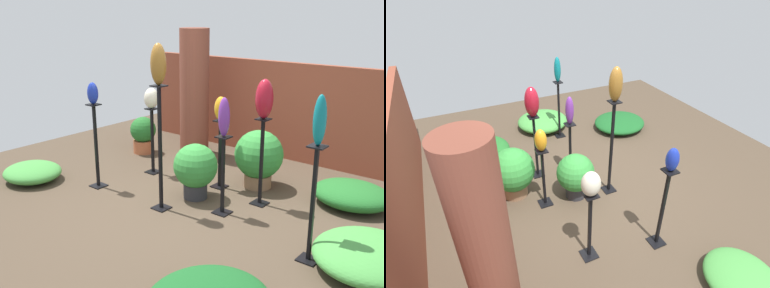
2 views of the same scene
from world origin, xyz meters
TOP-DOWN VIEW (x-y plane):
  - ground_plane at (0.00, 0.00)m, footprint 8.00×8.00m
  - brick_wall_back at (0.00, 2.45)m, footprint 5.60×0.12m
  - brick_pillar at (-1.34, 1.69)m, footprint 0.50×0.50m
  - pedestal_cobalt at (-1.40, -0.41)m, footprint 0.20×0.20m
  - pedestal_teal at (1.81, -0.33)m, footprint 0.20×0.20m
  - pedestal_amber at (-0.04, 0.68)m, footprint 0.20×0.20m
  - pedestal_violet at (0.49, 0.01)m, footprint 0.20×0.20m
  - pedestal_ruby at (0.70, 0.54)m, footprint 0.20×0.20m
  - pedestal_bronze at (-0.19, -0.38)m, footprint 0.20×0.20m
  - pedestal_ivory at (-1.19, 0.50)m, footprint 0.20×0.20m
  - art_vase_cobalt at (-1.40, -0.41)m, footprint 0.15×0.15m
  - art_vase_teal at (1.81, -0.33)m, footprint 0.12×0.13m
  - art_vase_amber at (-0.04, 0.68)m, footprint 0.18×0.17m
  - art_vase_violet at (0.49, 0.01)m, footprint 0.14×0.13m
  - art_vase_ruby at (0.70, 0.54)m, footprint 0.22×0.23m
  - art_vase_bronze at (-0.19, -0.38)m, footprint 0.18×0.19m
  - art_vase_ivory at (-1.19, 0.50)m, footprint 0.21×0.23m
  - potted_plant_mid_left at (-0.07, 0.17)m, footprint 0.59×0.59m
  - potted_plant_mid_right at (0.37, 1.03)m, footprint 0.69×0.69m
  - foliage_bed_east at (1.65, 1.23)m, footprint 1.00×0.85m
  - foliage_bed_west at (2.33, -0.13)m, footprint 1.06×1.10m
  - foliage_bed_center at (-2.32, -0.88)m, footprint 0.87×0.81m
  - foliage_bed_rear at (1.56, -1.68)m, footprint 1.04×1.13m

SIDE VIEW (x-z plane):
  - ground_plane at x=0.00m, z-range 0.00..0.00m
  - foliage_bed_center at x=-2.32m, z-range 0.00..0.26m
  - foliage_bed_rear at x=1.56m, z-range 0.00..0.27m
  - foliage_bed_west at x=2.33m, z-range 0.00..0.31m
  - foliage_bed_east at x=1.65m, z-range 0.00..0.31m
  - potted_plant_mid_left at x=-0.07m, z-range 0.05..0.79m
  - pedestal_amber at x=-0.04m, z-range -0.05..0.93m
  - pedestal_violet at x=0.49m, z-range -0.05..0.95m
  - potted_plant_mid_right at x=0.37m, z-range 0.04..0.87m
  - pedestal_ivory at x=-1.19m, z-range -0.05..0.97m
  - pedestal_ruby at x=0.70m, z-range -0.05..1.09m
  - pedestal_cobalt at x=-1.40m, z-range -0.05..1.15m
  - pedestal_teal at x=1.81m, z-range -0.05..1.16m
  - pedestal_bronze at x=-0.19m, z-range -0.06..1.53m
  - brick_wall_back at x=0.00m, z-range 0.00..1.62m
  - brick_pillar at x=-1.34m, z-range 0.00..2.14m
  - art_vase_amber at x=-0.04m, z-range 0.98..1.31m
  - art_vase_ivory at x=-1.19m, z-range 1.02..1.32m
  - art_vase_violet at x=0.49m, z-range 0.99..1.46m
  - art_vase_cobalt at x=-1.40m, z-range 1.20..1.50m
  - art_vase_ruby at x=0.70m, z-range 1.14..1.63m
  - art_vase_teal at x=1.81m, z-range 1.21..1.70m
  - art_vase_bronze at x=-0.19m, z-range 1.58..2.07m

